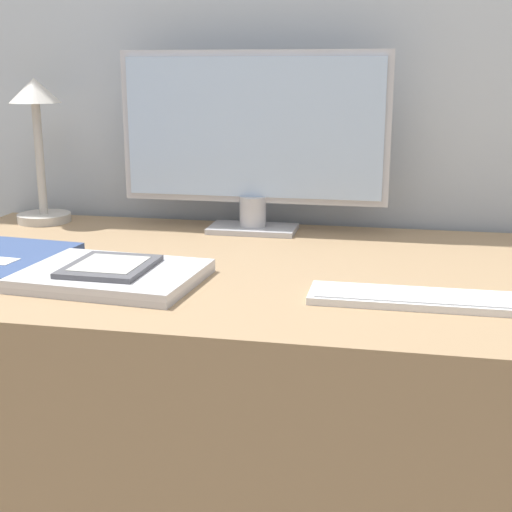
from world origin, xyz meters
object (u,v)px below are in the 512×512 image
(monitor, at_px, (253,137))
(ereader, at_px, (109,267))
(keyboard, at_px, (412,298))
(laptop, at_px, (113,275))
(desk_lamp, at_px, (38,131))

(monitor, relative_size, ereader, 3.71)
(monitor, bearing_deg, keyboard, -52.26)
(keyboard, distance_m, ereader, 0.51)
(keyboard, relative_size, laptop, 1.04)
(monitor, relative_size, desk_lamp, 1.77)
(monitor, distance_m, ereader, 0.50)
(desk_lamp, bearing_deg, keyboard, -27.71)
(keyboard, bearing_deg, desk_lamp, 152.29)
(ereader, height_order, desk_lamp, desk_lamp)
(laptop, relative_size, desk_lamp, 0.93)
(keyboard, xyz_separation_m, laptop, (-0.50, 0.01, 0.00))
(monitor, distance_m, keyboard, 0.60)
(monitor, xyz_separation_m, desk_lamp, (-0.51, 0.00, 0.01))
(laptop, height_order, ereader, ereader)
(monitor, relative_size, keyboard, 1.84)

